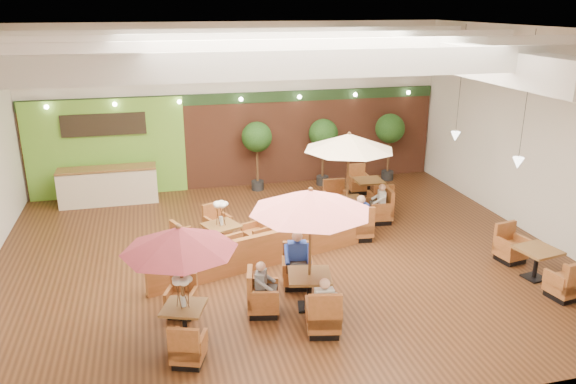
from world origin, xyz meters
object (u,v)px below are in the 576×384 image
object	(u,v)px
table_4	(536,264)
table_5	(369,191)
table_2	(348,163)
topiary_1	(323,136)
diner_2	(263,282)
table_3	(222,235)
booth_divider	(270,249)
table_0	(180,253)
diner_0	(324,299)
table_1	(307,223)
topiary_0	(257,140)
diner_4	(380,199)
service_counter	(108,186)
diner_1	(297,255)
topiary_2	(390,131)
diner_3	(360,213)

from	to	relation	value
table_4	table_5	xyz separation A→B (m)	(-1.77, 5.86, 0.00)
table_2	topiary_1	world-z (taller)	table_2
table_2	table_5	size ratio (longest dim) A/B	1.08
diner_2	table_3	bearing A→B (deg)	-152.41
booth_divider	table_4	xyz separation A→B (m)	(5.78, -2.18, -0.07)
table_4	topiary_1	distance (m)	8.49
table_0	diner_0	size ratio (longest dim) A/B	3.29
topiary_1	table_5	bearing A→B (deg)	-67.06
table_1	topiary_0	distance (m)	7.97
topiary_0	diner_4	size ratio (longest dim) A/B	3.30
diner_0	service_counter	bearing A→B (deg)	120.76
topiary_0	service_counter	bearing A→B (deg)	-177.63
table_5	diner_2	bearing A→B (deg)	-125.39
booth_divider	table_2	xyz separation A→B (m)	(2.65, 1.96, 1.44)
diner_4	topiary_0	bearing A→B (deg)	51.69
topiary_0	diner_1	distance (m)	7.06
service_counter	table_2	bearing A→B (deg)	-28.42
booth_divider	table_5	size ratio (longest dim) A/B	2.42
table_2	diner_1	distance (m)	4.06
table_2	topiary_0	distance (m)	4.23
diner_0	table_2	bearing A→B (deg)	69.96
diner_2	table_5	bearing A→B (deg)	162.27
diner_0	diner_4	world-z (taller)	diner_0
table_0	table_1	size ratio (longest dim) A/B	0.89
table_5	diner_4	bearing A→B (deg)	-98.66
topiary_2	diner_1	world-z (taller)	topiary_2
topiary_2	diner_0	world-z (taller)	topiary_2
diner_2	diner_4	size ratio (longest dim) A/B	0.99
table_5	diner_3	bearing A→B (deg)	-113.55
table_1	diner_1	distance (m)	1.50
service_counter	table_0	bearing A→B (deg)	-77.85
topiary_1	diner_2	size ratio (longest dim) A/B	3.30
diner_4	topiary_2	bearing A→B (deg)	-11.77
topiary_1	diner_4	bearing A→B (deg)	-82.07
topiary_0	table_1	bearing A→B (deg)	-93.80
table_4	table_1	bearing A→B (deg)	170.41
table_2	table_3	size ratio (longest dim) A/B	1.06
table_1	topiary_2	distance (m)	9.55
table_5	booth_divider	bearing A→B (deg)	-134.53
table_5	topiary_0	size ratio (longest dim) A/B	1.08
diner_1	diner_3	distance (m)	3.16
booth_divider	table_1	distance (m)	2.66
table_5	topiary_2	world-z (taller)	topiary_2
diner_1	diner_2	bearing A→B (deg)	53.78
table_3	diner_0	distance (m)	4.51
topiary_1	diner_4	world-z (taller)	topiary_1
diner_1	topiary_0	bearing A→B (deg)	-85.02
service_counter	diner_3	bearing A→B (deg)	-34.68
topiary_1	diner_0	distance (m)	9.40
table_4	table_3	bearing A→B (deg)	144.54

